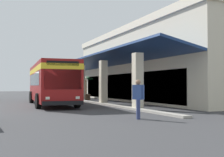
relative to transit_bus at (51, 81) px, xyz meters
name	(u,v)px	position (x,y,z in m)	size (l,w,h in m)	color
ground	(132,103)	(-0.19, 7.12, -1.85)	(120.00, 120.00, 0.00)	#38383A
curb_strip	(88,101)	(-2.39, 3.81, -1.79)	(28.66, 0.50, 0.12)	#9E998E
plaza_building	(177,66)	(-2.39, 13.43, 1.66)	(24.18, 16.29, 7.01)	beige
transit_bus	(51,81)	(0.00, 0.00, 0.00)	(11.35, 3.32, 3.34)	maroon
pedestrian	(138,97)	(11.23, 1.67, -0.86)	(0.67, 0.43, 1.75)	navy
potted_palm	(86,93)	(-6.19, 4.81, -1.17)	(1.79, 1.87, 2.46)	brown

